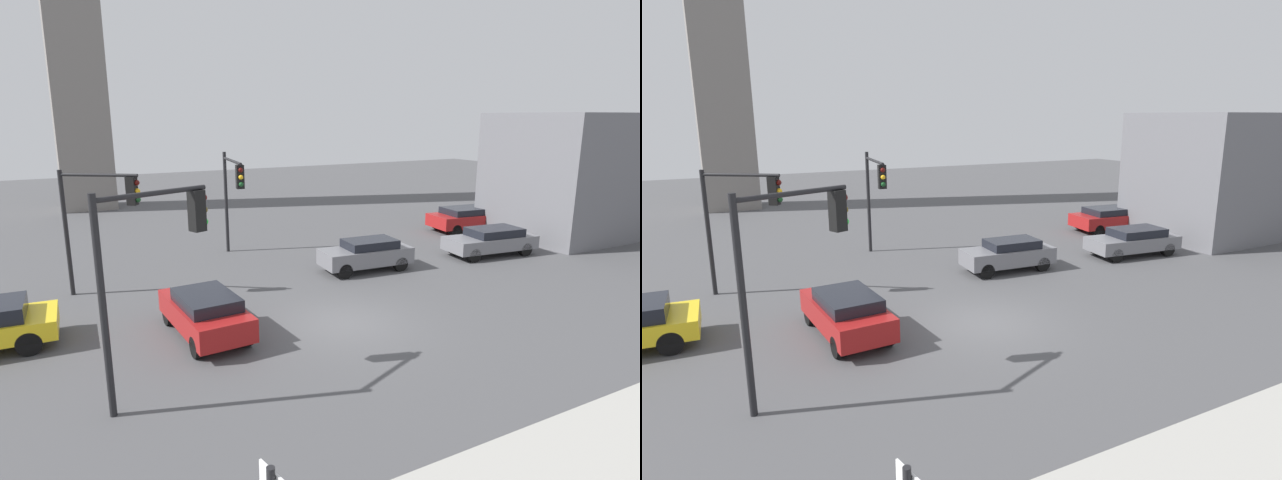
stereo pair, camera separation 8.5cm
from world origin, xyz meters
TOP-DOWN VIEW (x-y plane):
  - ground_plane at (0.00, 0.00)m, footprint 99.23×99.23m
  - traffic_light_0 at (-6.06, -1.70)m, footprint 2.74×1.25m
  - traffic_light_1 at (-0.55, 8.97)m, footprint 0.67×3.67m
  - traffic_light_2 at (-6.39, 6.40)m, footprint 2.53×1.80m
  - car_0 at (-4.18, 1.17)m, footprint 1.96×4.14m
  - car_1 at (13.65, 8.71)m, footprint 4.92×2.59m
  - car_3 at (3.91, 4.68)m, footprint 4.05×1.90m
  - car_4 at (10.59, 4.04)m, footprint 4.57×2.25m
  - building_flank at (19.48, 5.39)m, footprint 11.17×6.40m

SIDE VIEW (x-z plane):
  - ground_plane at x=0.00m, z-range 0.00..0.00m
  - car_4 at x=10.59m, z-range 0.06..1.37m
  - car_3 at x=3.91m, z-range 0.05..1.41m
  - car_0 at x=-4.18m, z-range 0.05..1.43m
  - car_1 at x=13.65m, z-range 0.06..1.43m
  - building_flank at x=19.48m, z-range 0.00..6.69m
  - traffic_light_2 at x=-6.39m, z-range 1.03..5.69m
  - traffic_light_1 at x=-0.55m, z-range 1.04..5.91m
  - traffic_light_0 at x=-6.06m, z-range 1.09..6.10m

